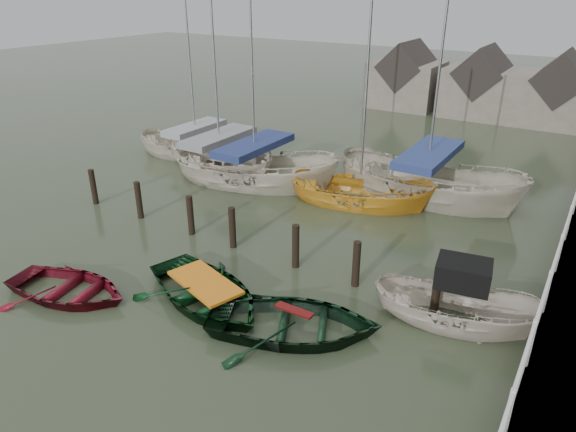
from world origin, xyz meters
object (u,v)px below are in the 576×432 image
Objects in this scene: rowboat_red at (70,296)px; motorboat at (454,320)px; rowboat_dkgreen at (294,333)px; sailboat_c at (359,203)px; sailboat_b at (255,182)px; sailboat_e at (197,155)px; rowboat_green at (206,302)px; sailboat_a at (221,170)px; sailboat_d at (425,195)px.

motorboat is at bearing -75.90° from rowboat_red.
sailboat_c reaches higher than rowboat_dkgreen.
motorboat is (9.37, 4.46, 0.10)m from rowboat_red.
sailboat_b is 1.23× the size of sailboat_e.
sailboat_b is at bearing 83.11° from sailboat_c.
rowboat_dkgreen is at bearing -153.85° from sailboat_b.
rowboat_dkgreen is at bearing -176.87° from sailboat_c.
sailboat_a reaches higher than rowboat_green.
rowboat_green is at bearing 67.58° from rowboat_dkgreen.
sailboat_b is (-6.90, 7.98, 0.06)m from rowboat_dkgreen.
rowboat_green is 10.60m from sailboat_a.
sailboat_c is at bearing -108.68° from sailboat_e.
sailboat_d reaches higher than rowboat_red.
sailboat_a is 0.79× the size of sailboat_d.
motorboat is at bearing -132.93° from sailboat_b.
rowboat_dkgreen is at bearing 118.46° from motorboat.
sailboat_d is at bearing 3.84° from rowboat_green.
rowboat_green is at bearing 171.77° from sailboat_d.
sailboat_d is 11.39m from sailboat_e.
sailboat_c is 0.97× the size of sailboat_e.
sailboat_a is at bearing 55.05° from motorboat.
rowboat_dkgreen is 10.55m from sailboat_b.
rowboat_red is at bearing 105.67° from motorboat.
rowboat_green is 13.04m from sailboat_e.
sailboat_d is (5.95, 12.31, 0.06)m from rowboat_red.
sailboat_c is at bearing -10.70° from rowboat_dkgreen.
rowboat_red is 10.67m from sailboat_a.
sailboat_a is at bearing 54.36° from rowboat_green.
sailboat_d is at bearing -54.67° from sailboat_c.
sailboat_d is at bearing -24.00° from rowboat_dkgreen.
sailboat_c is at bearing 141.86° from sailboat_d.
sailboat_d reaches higher than motorboat.
rowboat_green is 6.52m from motorboat.
rowboat_red is at bearing 82.24° from rowboat_dkgreen.
rowboat_green is at bearing -73.73° from rowboat_red.
sailboat_e is at bearing 55.08° from motorboat.
sailboat_d is at bearing -37.13° from rowboat_red.
sailboat_a is 1.09× the size of sailboat_c.
sailboat_e reaches higher than rowboat_dkgreen.
rowboat_red is 10.38m from motorboat.
rowboat_dkgreen is 14.94m from sailboat_e.
sailboat_a is 6.97m from sailboat_c.
sailboat_b reaches higher than sailboat_a.
rowboat_red is 13.67m from sailboat_d.
rowboat_dkgreen is at bearing -141.18° from sailboat_e.
rowboat_green is at bearing 164.81° from sailboat_c.
motorboat is (3.23, 2.54, 0.10)m from rowboat_dkgreen.
sailboat_e is at bearing 82.58° from sailboat_a.
rowboat_red is 6.43m from rowboat_dkgreen.
motorboat is at bearing -148.48° from sailboat_c.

